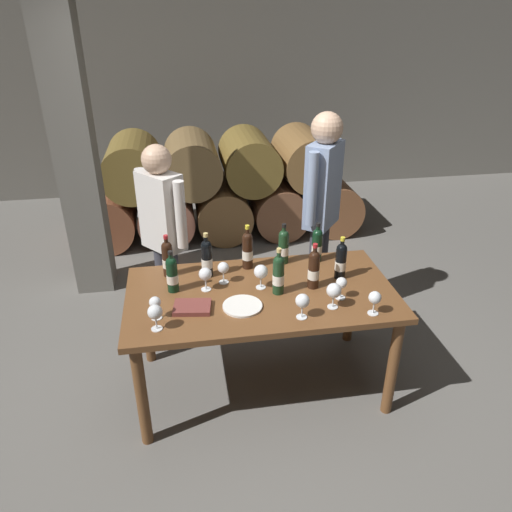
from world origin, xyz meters
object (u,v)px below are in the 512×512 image
Objects in this scene: sommelier_presenting at (322,202)px; wine_glass_8 at (155,313)px; dining_table at (261,303)px; wine_bottle_6 at (168,258)px; wine_glass_0 at (261,272)px; wine_glass_7 at (375,298)px; wine_bottle_1 at (283,246)px; wine_bottle_3 at (278,274)px; taster_seated_left at (163,228)px; wine_glass_3 at (302,301)px; wine_glass_1 at (223,268)px; wine_bottle_8 at (247,250)px; wine_glass_6 at (334,291)px; tasting_notebook at (192,307)px; wine_bottle_5 at (317,245)px; wine_bottle_0 at (207,258)px; wine_glass_2 at (205,275)px; wine_glass_5 at (341,284)px; serving_plate at (242,306)px; wine_bottle_2 at (314,269)px; wine_bottle_4 at (341,261)px; wine_bottle_7 at (172,274)px.

wine_glass_8 is at bearing -139.89° from sommelier_presenting.
wine_bottle_6 is at bearing 151.95° from dining_table.
wine_glass_0 is 1.09× the size of wine_glass_7.
wine_bottle_1 is 0.41m from wine_bottle_3.
wine_glass_3 is at bearing -52.93° from taster_seated_left.
wine_bottle_8 is at bearing 43.88° from wine_glass_1.
tasting_notebook is (-0.83, 0.12, -0.10)m from wine_glass_6.
wine_glass_6 is at bearing -96.17° from wine_bottle_5.
taster_seated_left is at bearing 121.48° from wine_bottle_0.
wine_bottle_8 is 0.72m from wine_glass_6.
wine_glass_6 is (-0.06, -0.60, -0.01)m from wine_bottle_5.
dining_table is at bearing 149.88° from wine_glass_7.
wine_bottle_1 reaches higher than wine_glass_2.
taster_seated_left reaches higher than wine_bottle_1.
dining_table is 1.03m from sommelier_presenting.
dining_table is 0.51m from wine_glass_6.
taster_seated_left is (-0.79, 1.04, 0.05)m from wine_glass_3.
wine_bottle_8 is 2.01× the size of wine_glass_8.
wine_bottle_5 is 1.85× the size of wine_glass_2.
wine_glass_5 is at bearing -88.47° from wine_bottle_5.
tasting_notebook is (-0.22, -0.28, -0.09)m from wine_glass_1.
wine_glass_0 is at bearing -124.31° from wine_bottle_1.
wine_bottle_5 is 1.84× the size of wine_glass_3.
wine_bottle_8 is 2.14× the size of wine_glass_1.
wine_glass_0 is at bearing -32.89° from wine_bottle_0.
dining_table is at bearing 119.59° from wine_glass_3.
wine_bottle_3 reaches higher than wine_glass_0.
sommelier_presenting is (0.13, 0.91, 0.18)m from wine_glass_5.
taster_seated_left is (-1.06, 0.37, 0.04)m from wine_bottle_5.
taster_seated_left reaches higher than wine_bottle_5.
wine_bottle_3 is 1.99× the size of wine_glass_3.
wine_glass_3 reaches higher than serving_plate.
wine_bottle_2 is at bearing 18.27° from serving_plate.
taster_seated_left is at bearing 135.84° from wine_glass_6.
wine_glass_2 is 0.81m from wine_glass_6.
wine_bottle_0 is at bearing 147.11° from wine_glass_0.
wine_bottle_4 reaches higher than wine_glass_3.
wine_bottle_0 is 1.09× the size of wine_bottle_5.
wine_glass_3 is 0.09× the size of sommelier_presenting.
wine_glass_0 is (0.55, -0.06, -0.01)m from wine_bottle_7.
wine_glass_1 is 0.33m from serving_plate.
wine_bottle_7 is 1.72× the size of wine_glass_0.
sommelier_presenting reaches higher than tasting_notebook.
wine_glass_1 is (-0.68, -0.20, -0.02)m from wine_bottle_5.
wine_bottle_0 is 0.89m from wine_glass_5.
wine_bottle_3 is at bearing -28.94° from wine_glass_1.
dining_table is 0.69m from wine_bottle_6.
wine_glass_2 is at bearing 174.76° from wine_glass_0.
serving_plate is at bearing 153.28° from wine_glass_3.
wine_glass_7 is at bearing -89.70° from sommelier_presenting.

